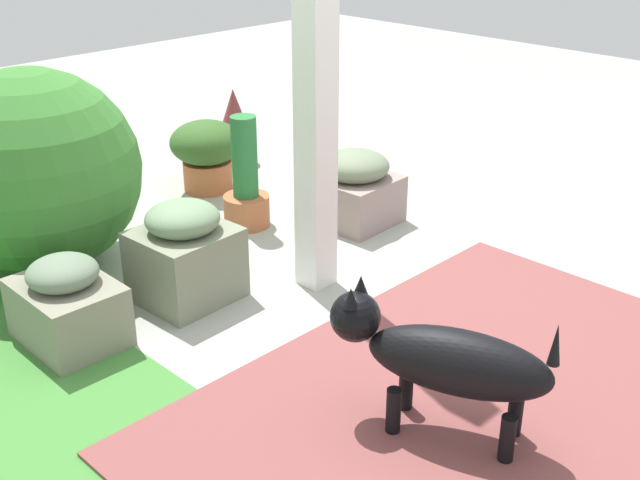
{
  "coord_description": "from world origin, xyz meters",
  "views": [
    {
      "loc": [
        -2.11,
        2.48,
        1.81
      ],
      "look_at": [
        0.09,
        0.25,
        0.37
      ],
      "focal_mm": 44.66,
      "sensor_mm": 36.0,
      "label": 1
    }
  ],
  "objects_px": {
    "round_shrub": "(36,172)",
    "dog": "(442,357)",
    "terracotta_pot_spiky": "(234,128)",
    "porch_pillar": "(315,17)",
    "stone_planter_nearest": "(355,188)",
    "stone_planter_far": "(67,304)",
    "terracotta_pot_tall": "(246,187)",
    "stone_planter_mid": "(185,254)",
    "terracotta_pot_broad": "(206,151)"
  },
  "relations": [
    {
      "from": "terracotta_pot_tall",
      "to": "dog",
      "type": "height_order",
      "value": "terracotta_pot_tall"
    },
    {
      "from": "terracotta_pot_broad",
      "to": "terracotta_pot_spiky",
      "type": "xyz_separation_m",
      "value": [
        0.27,
        -0.45,
        -0.01
      ]
    },
    {
      "from": "terracotta_pot_broad",
      "to": "porch_pillar",
      "type": "bearing_deg",
      "value": 163.1
    },
    {
      "from": "porch_pillar",
      "to": "stone_planter_mid",
      "type": "xyz_separation_m",
      "value": [
        0.32,
        0.53,
        -1.04
      ]
    },
    {
      "from": "porch_pillar",
      "to": "terracotta_pot_broad",
      "type": "bearing_deg",
      "value": -16.9
    },
    {
      "from": "terracotta_pot_tall",
      "to": "porch_pillar",
      "type": "bearing_deg",
      "value": 163.95
    },
    {
      "from": "dog",
      "to": "round_shrub",
      "type": "bearing_deg",
      "value": 7.88
    },
    {
      "from": "stone_planter_mid",
      "to": "round_shrub",
      "type": "height_order",
      "value": "round_shrub"
    },
    {
      "from": "stone_planter_nearest",
      "to": "terracotta_pot_spiky",
      "type": "bearing_deg",
      "value": -7.99
    },
    {
      "from": "porch_pillar",
      "to": "dog",
      "type": "height_order",
      "value": "porch_pillar"
    },
    {
      "from": "dog",
      "to": "terracotta_pot_spiky",
      "type": "bearing_deg",
      "value": -26.51
    },
    {
      "from": "stone_planter_mid",
      "to": "round_shrub",
      "type": "xyz_separation_m",
      "value": [
        0.77,
        0.29,
        0.28
      ]
    },
    {
      "from": "stone_planter_nearest",
      "to": "round_shrub",
      "type": "height_order",
      "value": "round_shrub"
    },
    {
      "from": "stone_planter_mid",
      "to": "terracotta_pot_broad",
      "type": "distance_m",
      "value": 1.41
    },
    {
      "from": "terracotta_pot_tall",
      "to": "terracotta_pot_spiky",
      "type": "distance_m",
      "value": 1.08
    },
    {
      "from": "stone_planter_nearest",
      "to": "terracotta_pot_spiky",
      "type": "distance_m",
      "value": 1.28
    },
    {
      "from": "terracotta_pot_tall",
      "to": "dog",
      "type": "relative_size",
      "value": 0.82
    },
    {
      "from": "porch_pillar",
      "to": "stone_planter_mid",
      "type": "distance_m",
      "value": 1.21
    },
    {
      "from": "terracotta_pot_spiky",
      "to": "stone_planter_mid",
      "type": "bearing_deg",
      "value": 133.44
    },
    {
      "from": "round_shrub",
      "to": "dog",
      "type": "xyz_separation_m",
      "value": [
        -2.21,
        -0.31,
        -0.19
      ]
    },
    {
      "from": "stone_planter_mid",
      "to": "terracotta_pot_tall",
      "type": "xyz_separation_m",
      "value": [
        0.45,
        -0.75,
        0.0
      ]
    },
    {
      "from": "stone_planter_mid",
      "to": "dog",
      "type": "relative_size",
      "value": 0.62
    },
    {
      "from": "round_shrub",
      "to": "stone_planter_mid",
      "type": "bearing_deg",
      "value": -159.52
    },
    {
      "from": "terracotta_pot_broad",
      "to": "round_shrub",
      "type": "bearing_deg",
      "value": 102.85
    },
    {
      "from": "porch_pillar",
      "to": "stone_planter_far",
      "type": "height_order",
      "value": "porch_pillar"
    },
    {
      "from": "porch_pillar",
      "to": "round_shrub",
      "type": "height_order",
      "value": "porch_pillar"
    },
    {
      "from": "stone_planter_nearest",
      "to": "dog",
      "type": "xyz_separation_m",
      "value": [
        -1.49,
        1.2,
        0.11
      ]
    },
    {
      "from": "stone_planter_nearest",
      "to": "terracotta_pot_spiky",
      "type": "relative_size",
      "value": 0.86
    },
    {
      "from": "porch_pillar",
      "to": "round_shrub",
      "type": "xyz_separation_m",
      "value": [
        1.09,
        0.82,
        -0.76
      ]
    },
    {
      "from": "stone_planter_nearest",
      "to": "stone_planter_far",
      "type": "relative_size",
      "value": 0.95
    },
    {
      "from": "terracotta_pot_broad",
      "to": "dog",
      "type": "xyz_separation_m",
      "value": [
        -2.49,
        0.93,
        0.06
      ]
    },
    {
      "from": "stone_planter_far",
      "to": "terracotta_pot_tall",
      "type": "height_order",
      "value": "terracotta_pot_tall"
    },
    {
      "from": "stone_planter_nearest",
      "to": "stone_planter_far",
      "type": "xyz_separation_m",
      "value": [
        -0.01,
        1.79,
        -0.03
      ]
    },
    {
      "from": "round_shrub",
      "to": "stone_planter_nearest",
      "type": "bearing_deg",
      "value": -115.54
    },
    {
      "from": "round_shrub",
      "to": "terracotta_pot_spiky",
      "type": "height_order",
      "value": "round_shrub"
    },
    {
      "from": "porch_pillar",
      "to": "terracotta_pot_spiky",
      "type": "distance_m",
      "value": 2.11
    },
    {
      "from": "stone_planter_mid",
      "to": "stone_planter_far",
      "type": "height_order",
      "value": "stone_planter_mid"
    },
    {
      "from": "stone_planter_far",
      "to": "terracotta_pot_tall",
      "type": "relative_size",
      "value": 0.74
    },
    {
      "from": "stone_planter_far",
      "to": "terracotta_pot_broad",
      "type": "relative_size",
      "value": 1.05
    },
    {
      "from": "terracotta_pot_tall",
      "to": "terracotta_pot_spiky",
      "type": "relative_size",
      "value": 1.22
    },
    {
      "from": "stone_planter_far",
      "to": "dog",
      "type": "bearing_deg",
      "value": -158.07
    },
    {
      "from": "dog",
      "to": "porch_pillar",
      "type": "bearing_deg",
      "value": -24.58
    },
    {
      "from": "porch_pillar",
      "to": "stone_planter_mid",
      "type": "relative_size",
      "value": 5.28
    },
    {
      "from": "stone_planter_far",
      "to": "terracotta_pot_spiky",
      "type": "height_order",
      "value": "terracotta_pot_spiky"
    },
    {
      "from": "porch_pillar",
      "to": "dog",
      "type": "bearing_deg",
      "value": 155.42
    },
    {
      "from": "stone_planter_mid",
      "to": "stone_planter_nearest",
      "type": "bearing_deg",
      "value": -87.5
    },
    {
      "from": "stone_planter_far",
      "to": "dog",
      "type": "distance_m",
      "value": 1.6
    },
    {
      "from": "stone_planter_mid",
      "to": "dog",
      "type": "xyz_separation_m",
      "value": [
        -1.44,
        -0.02,
        0.09
      ]
    },
    {
      "from": "round_shrub",
      "to": "terracotta_pot_spiky",
      "type": "bearing_deg",
      "value": -71.96
    },
    {
      "from": "stone_planter_nearest",
      "to": "stone_planter_mid",
      "type": "distance_m",
      "value": 1.22
    }
  ]
}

